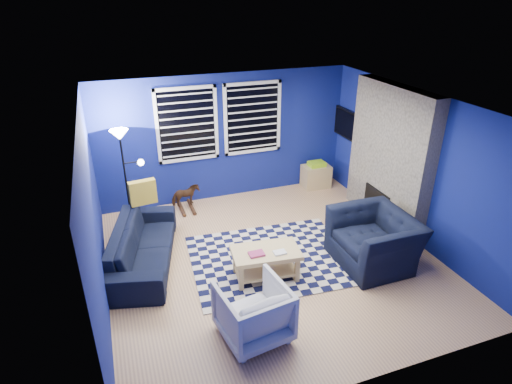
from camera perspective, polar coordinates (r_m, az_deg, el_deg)
The scene contains 18 objects.
floor at distance 6.90m, azimuth 2.16°, elevation -9.03°, with size 5.00×5.00×0.00m, color tan.
ceiling at distance 5.85m, azimuth 2.57°, elevation 11.52°, with size 5.00×5.00×0.00m, color white.
wall_back at distance 8.47m, azimuth -4.05°, elevation 7.22°, with size 5.00×5.00×0.00m, color navy.
wall_left at distance 5.90m, azimuth -20.83°, elevation -3.19°, with size 5.00×5.00×0.00m, color navy.
wall_right at distance 7.52m, azimuth 20.34°, elevation 3.15°, with size 5.00×5.00×0.00m, color navy.
fireplace at distance 7.81m, azimuth 17.21°, elevation 4.02°, with size 0.65×2.00×2.50m.
window_left at distance 8.17m, azimuth -9.16°, elevation 8.82°, with size 1.17×0.06×1.42m.
window_right at distance 8.49m, azimuth -0.43°, elevation 9.80°, with size 1.17×0.06×1.42m.
tv at distance 8.95m, azimuth 12.24°, elevation 8.72°, with size 0.07×1.00×0.58m.
rug at distance 6.92m, azimuth 2.01°, elevation -8.88°, with size 2.50×2.00×0.02m, color black.
sofa at distance 6.89m, azimuth -14.85°, elevation -6.91°, with size 0.84×2.16×0.63m, color black.
armchair_big at distance 6.89m, azimuth 15.45°, elevation -6.14°, with size 1.09×1.24×0.81m, color black.
armchair_bent at distance 5.39m, azimuth -0.36°, elevation -15.66°, with size 0.79×0.81×0.74m, color gray.
rocking_horse at distance 8.34m, azimuth -9.36°, elevation -0.51°, with size 0.53×0.24×0.44m, color #432215.
coffee_table at distance 6.34m, azimuth 1.31°, elevation -8.81°, with size 1.04×0.68×0.49m.
cabinet at distance 9.29m, azimuth 7.99°, elevation 2.16°, with size 0.59×0.41×0.57m.
floor_lamp at distance 7.54m, azimuth -17.37°, elevation 5.54°, with size 0.49×0.30×1.81m.
throw_pillow at distance 7.36m, azimuth -14.86°, elevation -0.04°, with size 0.44×0.13×0.42m, color gold.
Camera 1 is at (-2.17, -5.24, 3.94)m, focal length 30.00 mm.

